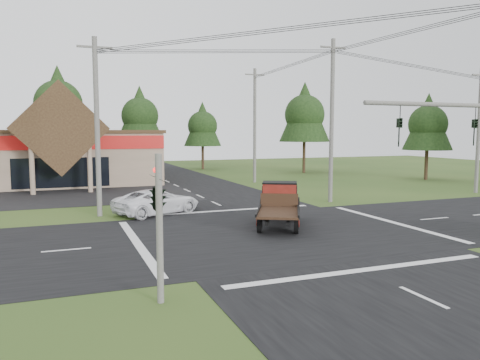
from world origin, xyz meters
name	(u,v)px	position (x,y,z in m)	size (l,w,h in m)	color
ground	(279,232)	(0.00, 0.00, 0.00)	(120.00, 120.00, 0.00)	#2C4819
road_ns	(279,232)	(0.00, 0.00, 0.01)	(12.00, 120.00, 0.02)	black
road_ew	(279,232)	(0.00, 0.00, 0.01)	(120.00, 12.00, 0.02)	black
parking_apron	(7,197)	(-14.00, 19.00, 0.01)	(28.00, 14.00, 0.02)	black
traffic_signal_corner	(158,183)	(-7.50, -7.32, 3.52)	(0.53, 2.48, 4.40)	#595651
utility_pole_nw	(97,126)	(-8.00, 8.00, 5.39)	(2.00, 0.30, 10.50)	#595651
utility_pole_ne	(332,120)	(8.00, 8.00, 5.89)	(2.00, 0.30, 11.50)	#595651
utility_pole_far	(479,129)	(22.00, 8.00, 5.24)	(2.00, 0.30, 10.20)	#595651
utility_pole_n	(255,125)	(8.00, 22.00, 5.74)	(2.00, 0.30, 11.20)	#595651
tree_row_c	(58,102)	(-10.00, 41.00, 8.72)	(7.28, 7.28, 13.13)	#332316
tree_row_d	(140,114)	(0.00, 42.00, 7.38)	(6.16, 6.16, 11.11)	#332316
tree_row_e	(203,124)	(8.00, 40.00, 6.03)	(5.04, 5.04, 9.09)	#332316
tree_side_ne	(305,113)	(18.00, 30.00, 7.38)	(6.16, 6.16, 11.11)	#332316
tree_side_e_near	(428,122)	(26.00, 18.00, 6.03)	(5.04, 5.04, 9.09)	#332316
antique_flatbed_truck	(279,205)	(0.62, 1.27, 1.16)	(2.12, 5.55, 2.32)	#55140C
white_pickup	(157,202)	(-4.62, 7.54, 0.76)	(2.51, 5.45, 1.52)	white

